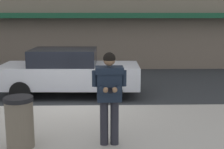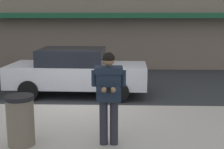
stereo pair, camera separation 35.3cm
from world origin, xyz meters
The scene contains 6 objects.
ground_plane centered at (0.00, 0.00, 0.00)m, with size 80.00×80.00×0.00m, color #2B2D30.
sidewalk centered at (1.00, -2.85, 0.07)m, with size 32.00×5.30×0.14m, color #A8A399.
curb_paint_line centered at (1.00, 0.05, 0.00)m, with size 28.00×0.12×0.01m, color silver.
parked_sedan_mid centered at (-0.06, 1.51, 0.79)m, with size 4.55×2.03×1.54m.
man_texting_on_phone centered at (1.21, -2.89, 1.25)m, with size 0.65×0.59×1.81m.
trash_bin centered at (-0.49, -2.95, 0.63)m, with size 0.55×0.55×0.98m.
Camera 1 is at (1.11, -8.59, 2.61)m, focal length 50.00 mm.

